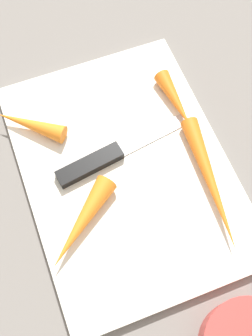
{
  "coord_description": "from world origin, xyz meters",
  "views": [
    {
      "loc": [
        -0.21,
        0.08,
        0.52
      ],
      "look_at": [
        0.0,
        0.0,
        0.01
      ],
      "focal_mm": 45.52,
      "sensor_mm": 36.0,
      "label": 1
    }
  ],
  "objects": [
    {
      "name": "carrot_short",
      "position": [
        0.1,
        0.1,
        0.02
      ],
      "size": [
        0.08,
        0.09,
        0.02
      ],
      "primitive_type": "cone",
      "rotation": [
        0.0,
        1.57,
        0.87
      ],
      "color": "orange",
      "rests_on": "cutting_board"
    },
    {
      "name": "ground_plane",
      "position": [
        0.0,
        0.0,
        0.0
      ],
      "size": [
        1.4,
        1.4,
        0.0
      ],
      "primitive_type": "plane",
      "color": "slate"
    },
    {
      "name": "knife",
      "position": [
        0.02,
        0.03,
        0.02
      ],
      "size": [
        0.05,
        0.2,
        0.01
      ],
      "rotation": [
        0.0,
        0.0,
        4.87
      ],
      "color": "#B7B7BC",
      "rests_on": "cutting_board"
    },
    {
      "name": "carrot_shortest",
      "position": [
        0.06,
        -0.1,
        0.02
      ],
      "size": [
        0.1,
        0.03,
        0.02
      ],
      "primitive_type": "cone",
      "rotation": [
        0.0,
        1.57,
        3.18
      ],
      "color": "orange",
      "rests_on": "cutting_board"
    },
    {
      "name": "carrot_long",
      "position": [
        -0.05,
        0.08,
        0.03
      ],
      "size": [
        0.1,
        0.11,
        0.03
      ],
      "primitive_type": "cone",
      "rotation": [
        0.0,
        1.57,
        2.27
      ],
      "color": "orange",
      "rests_on": "cutting_board"
    },
    {
      "name": "cutting_board",
      "position": [
        0.0,
        0.0,
        0.01
      ],
      "size": [
        0.36,
        0.26,
        0.01
      ],
      "primitive_type": "cube",
      "color": "silver",
      "rests_on": "ground_plane"
    },
    {
      "name": "carrot_longest",
      "position": [
        -0.06,
        -0.09,
        0.02
      ],
      "size": [
        0.18,
        0.04,
        0.02
      ],
      "primitive_type": "cone",
      "rotation": [
        0.0,
        1.57,
        3.03
      ],
      "color": "orange",
      "rests_on": "cutting_board"
    }
  ]
}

